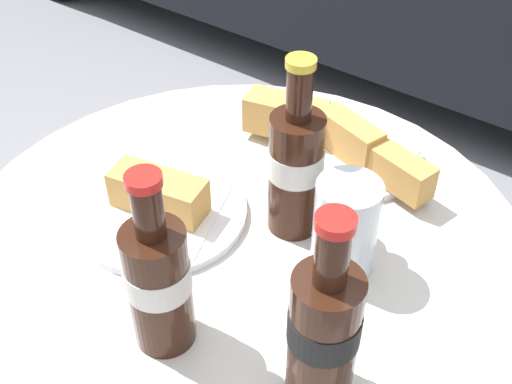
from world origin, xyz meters
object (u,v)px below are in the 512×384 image
lunch_plate_near (340,144)px  cola_bottle_right (324,331)px  cola_bottle_center (296,167)px  bistro_table (240,313)px  drinking_glass (345,232)px  lunch_plate_far (160,206)px  cola_bottle_left (158,280)px

lunch_plate_near → cola_bottle_right: bearing=-62.0°
cola_bottle_center → lunch_plate_near: 0.17m
bistro_table → drinking_glass: 0.25m
lunch_plate_near → lunch_plate_far: size_ratio=1.37×
cola_bottle_right → drinking_glass: (-0.07, 0.16, -0.03)m
cola_bottle_left → lunch_plate_near: bearing=91.8°
bistro_table → cola_bottle_center: size_ratio=3.13×
cola_bottle_left → lunch_plate_near: 0.38m
cola_bottle_left → drinking_glass: 0.23m
cola_bottle_right → lunch_plate_far: bearing=162.9°
cola_bottle_right → cola_bottle_left: bearing=-165.4°
bistro_table → drinking_glass: bearing=15.3°
bistro_table → lunch_plate_far: lunch_plate_far is taller
cola_bottle_left → lunch_plate_far: (-0.13, 0.14, -0.07)m
cola_bottle_center → lunch_plate_far: cola_bottle_center is taller
lunch_plate_near → lunch_plate_far: (-0.12, -0.24, -0.01)m
cola_bottle_right → lunch_plate_near: (-0.18, 0.34, -0.07)m
bistro_table → cola_bottle_left: 0.29m
cola_bottle_left → cola_bottle_center: cola_bottle_center is taller
cola_bottle_right → lunch_plate_far: size_ratio=1.04×
bistro_table → lunch_plate_far: bearing=-164.9°
drinking_glass → lunch_plate_far: size_ratio=0.56×
drinking_glass → cola_bottle_left: bearing=-116.5°
cola_bottle_left → drinking_glass: (0.10, 0.20, -0.03)m
cola_bottle_left → cola_bottle_right: bearing=14.6°
bistro_table → lunch_plate_far: size_ratio=3.33×
lunch_plate_near → cola_bottle_center: bearing=-81.1°
drinking_glass → lunch_plate_far: (-0.23, -0.06, -0.04)m
drinking_glass → cola_bottle_right: bearing=-66.7°
bistro_table → cola_bottle_right: (0.20, -0.12, 0.24)m
bistro_table → cola_bottle_center: bearing=56.3°
bistro_table → drinking_glass: size_ratio=5.95×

